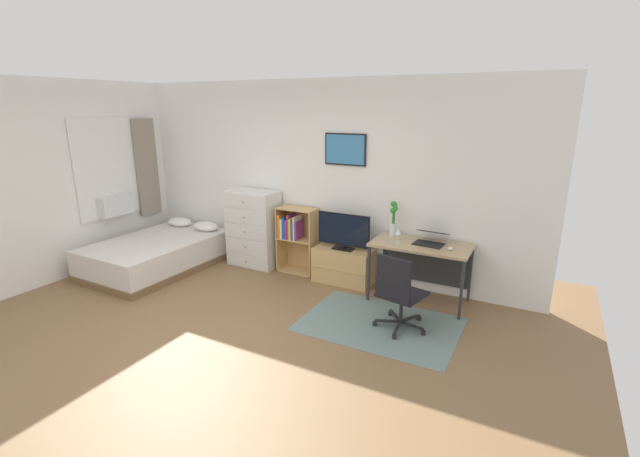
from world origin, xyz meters
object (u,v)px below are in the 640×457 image
at_px(computer_mouse, 450,248).
at_px(bamboo_vase, 393,217).
at_px(bed, 159,253).
at_px(dresser, 254,228).
at_px(laptop, 431,238).
at_px(desk, 422,252).
at_px(wine_glass, 398,232).
at_px(bookshelf, 295,235).
at_px(office_chair, 398,291).
at_px(tv_stand, 344,265).
at_px(television, 343,232).

xyz_separation_m(computer_mouse, bamboo_vase, (-0.78, 0.24, 0.23)).
height_order(bed, dresser, dresser).
xyz_separation_m(dresser, computer_mouse, (2.92, -0.16, 0.18)).
height_order(bed, laptop, laptop).
distance_m(bed, dresser, 1.46).
relative_size(dresser, desk, 0.97).
bearing_deg(desk, wine_glass, -148.09).
xyz_separation_m(bed, bookshelf, (1.87, 0.85, 0.32)).
bearing_deg(office_chair, wine_glass, 122.02).
xyz_separation_m(tv_stand, laptop, (1.16, -0.03, 0.56)).
height_order(bookshelf, bamboo_vase, bamboo_vase).
distance_m(bookshelf, desk, 1.88).
bearing_deg(computer_mouse, bed, -171.38).
distance_m(bed, computer_mouse, 4.18).
distance_m(tv_stand, wine_glass, 1.05).
xyz_separation_m(office_chair, wine_glass, (-0.27, 0.76, 0.42)).
bearing_deg(bookshelf, computer_mouse, -5.73).
bearing_deg(desk, dresser, 179.64).
relative_size(office_chair, bamboo_vase, 1.91).
xyz_separation_m(dresser, television, (1.49, -0.01, 0.15)).
bearing_deg(wine_glass, dresser, 175.45).
relative_size(tv_stand, computer_mouse, 7.75).
relative_size(bookshelf, laptop, 2.35).
bearing_deg(bamboo_vase, computer_mouse, -17.20).
bearing_deg(bed, tv_stand, 17.55).
height_order(laptop, bamboo_vase, bamboo_vase).
bearing_deg(bed, dresser, 34.30).
xyz_separation_m(desk, office_chair, (0.00, -0.93, -0.15)).
relative_size(bookshelf, desk, 0.81).
xyz_separation_m(computer_mouse, wine_glass, (-0.62, -0.03, 0.12)).
height_order(bamboo_vase, wine_glass, bamboo_vase).
xyz_separation_m(television, desk, (1.07, -0.01, -0.11)).
xyz_separation_m(television, wine_glass, (0.81, -0.18, 0.15)).
distance_m(television, desk, 1.08).
height_order(bookshelf, television, television).
xyz_separation_m(desk, wine_glass, (-0.27, -0.17, 0.27)).
xyz_separation_m(office_chair, bamboo_vase, (-0.42, 1.03, 0.52)).
relative_size(desk, computer_mouse, 11.28).
distance_m(desk, laptop, 0.21).
xyz_separation_m(dresser, tv_stand, (1.49, 0.02, -0.33)).
xyz_separation_m(tv_stand, bamboo_vase, (0.65, 0.07, 0.74)).
bearing_deg(wine_glass, office_chair, -70.53).
height_order(office_chair, bamboo_vase, bamboo_vase).
distance_m(dresser, television, 1.49).
xyz_separation_m(laptop, computer_mouse, (0.27, -0.15, -0.04)).
height_order(computer_mouse, wine_glass, wine_glass).
xyz_separation_m(dresser, laptop, (2.65, -0.01, 0.23)).
bearing_deg(bookshelf, dresser, -174.40).
relative_size(desk, bamboo_vase, 2.60).
bearing_deg(office_chair, bamboo_vase, 124.98).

